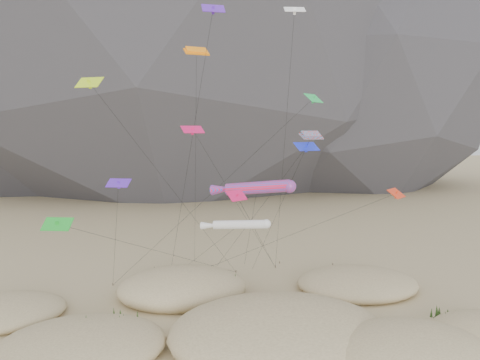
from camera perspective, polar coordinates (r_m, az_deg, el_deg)
name	(u,v)px	position (r m, az deg, el deg)	size (l,w,h in m)	color
dunes	(224,337)	(39.09, -1.93, -18.61)	(51.12, 38.33, 4.23)	#CCB789
dune_grass	(237,332)	(39.80, -0.34, -18.00)	(43.38, 26.85, 1.44)	black
kite_stakes	(224,271)	(57.69, -1.91, -11.00)	(26.97, 5.91, 0.30)	#3F2D1E
rainbow_tube_kite	(254,188)	(43.85, 1.77, -0.96)	(7.49, 17.29, 12.65)	#FF1A43
white_tube_kite	(237,225)	(42.74, -0.41, -5.47)	(7.84, 14.86, 9.19)	silver
orange_parafoil	(196,55)	(48.21, -5.33, 14.98)	(2.61, 13.15, 25.36)	orange
multi_parafoil	(310,137)	(44.44, 8.58, 5.16)	(3.79, 14.09, 17.06)	red
delta_kites	(226,138)	(43.26, -1.66, 5.15)	(34.44, 15.97, 29.06)	#D91459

